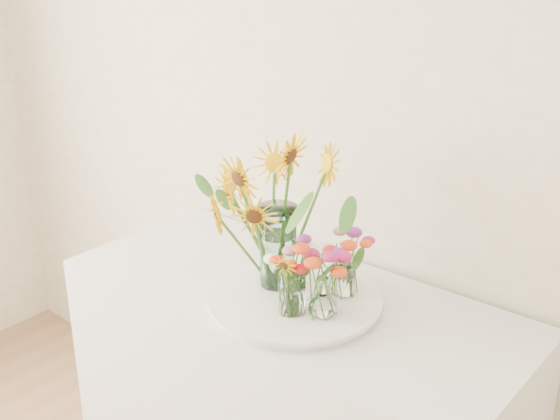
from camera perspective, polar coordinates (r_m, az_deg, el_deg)
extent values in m
cube|color=white|center=(2.32, 0.85, -16.56)|extent=(1.40, 0.60, 0.90)
cylinder|color=white|center=(1.99, 1.19, -7.46)|extent=(0.47, 0.47, 0.02)
cylinder|color=#B5E9DB|center=(2.00, -0.18, -2.98)|extent=(0.13, 0.13, 0.25)
cylinder|color=white|center=(1.88, 0.99, -6.74)|extent=(0.09, 0.09, 0.12)
cylinder|color=white|center=(1.98, 5.29, -5.71)|extent=(0.06, 0.06, 0.10)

